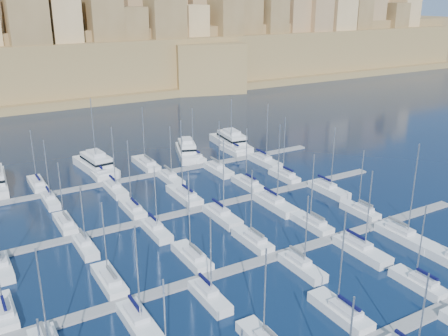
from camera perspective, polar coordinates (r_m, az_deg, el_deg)
ground at (r=87.26m, az=0.58°, el=-7.04°), size 600.00×600.00×0.00m
pontoon_mid_near at (r=78.32m, az=5.17°, el=-10.24°), size 84.00×2.00×0.40m
pontoon_mid_far at (r=95.07m, az=-2.53°, el=-4.62°), size 84.00×2.00×0.40m
pontoon_far at (r=113.63m, az=-7.74°, el=-0.70°), size 84.00×2.00×0.40m
sailboat_3 at (r=67.17m, az=13.18°, el=-15.68°), size 2.85×9.48×14.67m
sailboat_4 at (r=76.04m, az=21.34°, el=-12.14°), size 2.54×8.46×12.58m
sailboat_12 at (r=71.14m, az=-23.80°, el=-14.81°), size 2.51×8.37×13.53m
sailboat_13 at (r=73.34m, az=-12.97°, el=-12.43°), size 2.73×9.11×12.71m
sailboat_14 at (r=77.45m, az=-3.67°, el=-10.09°), size 2.80×9.33×14.62m
sailboat_15 at (r=82.18m, az=3.29°, el=-8.26°), size 2.69×8.96×13.01m
sailboat_16 at (r=88.99m, az=10.04°, el=-6.28°), size 2.67×8.89×13.62m
sailboat_17 at (r=95.95m, az=15.32°, el=-4.76°), size 2.48×8.27×12.63m
sailboat_19 at (r=64.51m, az=-9.66°, el=-17.05°), size 2.87×9.57×14.38m
sailboat_20 at (r=68.35m, az=-1.69°, el=-14.46°), size 2.48×8.27×12.78m
sailboat_21 at (r=75.68m, az=8.87°, el=-11.08°), size 2.59×8.64×12.50m
sailboat_22 at (r=82.06m, az=15.43°, el=-9.01°), size 3.06×10.19×14.41m
sailboat_23 at (r=88.53m, az=19.87°, el=-7.31°), size 3.13×10.42×17.18m
sailboat_25 at (r=91.96m, az=-17.69°, el=-6.08°), size 2.59×8.62×12.16m
sailboat_26 at (r=94.89m, az=-10.39°, el=-4.63°), size 2.57×8.58×14.22m
sailboat_27 at (r=99.71m, az=-4.56°, el=-3.13°), size 3.22×10.74×16.29m
sailboat_28 at (r=105.59m, az=2.70°, el=-1.81°), size 2.68×8.93×12.95m
sailboat_29 at (r=110.72m, az=6.93°, el=-0.91°), size 2.58×8.62×14.19m
sailboat_30 at (r=81.44m, az=-24.05°, el=-10.33°), size 2.52×8.40×14.08m
sailboat_31 at (r=83.24m, az=-15.58°, el=-8.64°), size 2.38×7.92×11.53m
sailboat_32 at (r=86.16m, az=-7.79°, el=-7.05°), size 2.58×8.61×12.66m
sailboat_33 at (r=90.61m, az=-0.25°, el=-5.46°), size 2.97×9.91×15.56m
sailboat_34 at (r=95.99m, az=5.84°, el=-4.08°), size 3.28×10.94×16.86m
sailboat_35 at (r=104.61m, az=11.85°, el=-2.41°), size 2.98×9.93×14.35m
sailboat_37 at (r=112.31m, az=-20.53°, el=-1.75°), size 2.78×9.27×12.69m
sailboat_38 at (r=115.56m, az=-14.24°, el=-0.48°), size 3.25×10.82×17.90m
sailboat_39 at (r=119.00m, az=-8.90°, el=0.46°), size 3.25×10.83×14.61m
sailboat_40 at (r=122.74m, az=-3.43°, el=1.23°), size 2.57×8.58×13.23m
sailboat_41 at (r=128.05m, az=0.95°, el=2.04°), size 2.70×8.99×14.22m
sailboat_43 at (r=102.81m, az=-19.24°, el=-3.53°), size 2.36×7.86×13.34m
sailboat_44 at (r=105.05m, az=-12.34°, el=-2.36°), size 2.72×9.07×14.35m
sailboat_45 at (r=109.12m, az=-6.12°, el=-1.19°), size 2.74×9.15×12.83m
sailboat_46 at (r=113.95m, az=-0.69°, el=-0.18°), size 2.86×9.54×12.57m
sailboat_47 at (r=119.94m, az=4.67°, el=0.78°), size 3.18×10.60×15.18m
motor_yacht_b at (r=118.20m, az=-14.43°, el=0.43°), size 6.57×16.73×5.25m
motor_yacht_c at (r=124.93m, az=-4.28°, el=2.01°), size 8.67×14.76×5.25m
motor_yacht_d at (r=132.42m, az=0.81°, el=3.07°), size 6.87×17.51×5.25m
fortified_city at (r=227.14m, az=-20.51°, el=12.04°), size 460.00×108.95×59.52m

